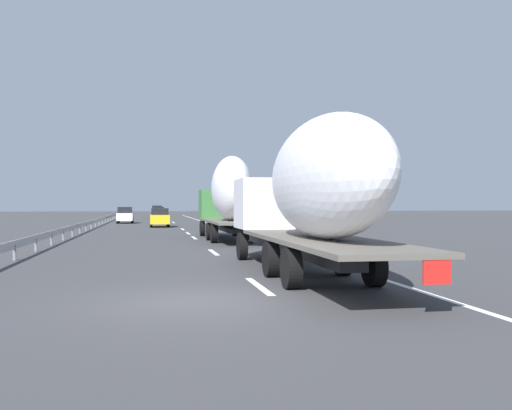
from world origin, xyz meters
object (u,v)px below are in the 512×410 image
at_px(car_blue_sedan, 157,211).
at_px(car_black_suv, 158,213).
at_px(car_yellow_coupe, 160,217).
at_px(truck_trailing, 312,189).
at_px(car_white_van, 125,215).
at_px(truck_lead, 228,195).
at_px(road_sign, 232,204).

height_order(car_blue_sedan, car_black_suv, car_blue_sedan).
bearing_deg(car_yellow_coupe, truck_trailing, -174.56).
bearing_deg(car_white_van, truck_lead, -167.38).
bearing_deg(road_sign, car_yellow_coupe, 82.79).
bearing_deg(car_yellow_coupe, car_blue_sedan, -0.40).
bearing_deg(truck_lead, car_blue_sedan, 2.78).
bearing_deg(truck_trailing, car_black_suv, 2.69).
xyz_separation_m(truck_lead, car_black_suv, (52.93, 3.30, -1.74)).
bearing_deg(truck_trailing, car_yellow_coupe, 5.44).
relative_size(truck_lead, car_yellow_coupe, 3.00).
xyz_separation_m(truck_lead, road_sign, (19.95, -3.10, -0.51)).
bearing_deg(car_black_suv, road_sign, -169.01).
relative_size(truck_lead, car_blue_sedan, 2.82).
distance_m(truck_trailing, road_sign, 37.55).
xyz_separation_m(truck_trailing, car_blue_sedan, (85.68, 3.31, -1.57)).
distance_m(car_black_suv, road_sign, 33.63).
height_order(car_white_van, car_blue_sedan, car_blue_sedan).
relative_size(car_blue_sedan, car_black_suv, 0.98).
relative_size(truck_trailing, car_blue_sedan, 3.16).
xyz_separation_m(truck_lead, truck_trailing, (-17.47, 0.00, -0.11)).
distance_m(car_yellow_coupe, car_black_suv, 32.14).
bearing_deg(road_sign, truck_lead, 171.17).
xyz_separation_m(car_yellow_coupe, road_sign, (-0.85, -6.74, 1.24)).
distance_m(car_white_van, car_black_suv, 20.76).
relative_size(car_white_van, car_black_suv, 0.96).
distance_m(truck_lead, car_blue_sedan, 68.30).
height_order(truck_lead, car_white_van, truck_lead).
distance_m(car_yellow_coupe, car_blue_sedan, 47.40).
bearing_deg(car_blue_sedan, car_white_van, 173.63).
xyz_separation_m(car_blue_sedan, road_sign, (-48.26, -6.41, 1.18)).
xyz_separation_m(car_yellow_coupe, car_white_van, (11.76, 3.65, 0.02)).
bearing_deg(road_sign, car_blue_sedan, 7.57).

